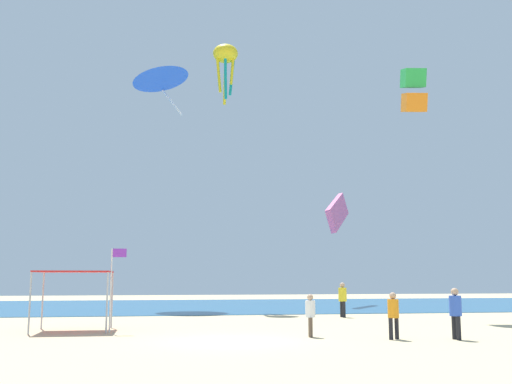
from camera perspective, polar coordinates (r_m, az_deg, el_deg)
name	(u,v)px	position (r m, az deg, el deg)	size (l,w,h in m)	color
ground	(231,343)	(20.91, -2.43, -14.43)	(110.00, 110.00, 0.10)	#D1BA8C
ocean_strip	(190,306)	(46.84, -6.39, -10.91)	(110.00, 24.13, 0.03)	#28608C
canopy_tent	(75,274)	(25.90, -17.19, -7.63)	(3.00, 2.67, 2.46)	#B2B2B7
person_near_tent	(455,309)	(22.51, 18.79, -10.72)	(0.43, 0.49, 1.81)	black
person_leftmost	(310,312)	(22.43, 5.29, -11.50)	(0.37, 0.42, 1.57)	brown
person_central	(393,312)	(22.00, 13.18, -11.24)	(0.42, 0.39, 1.66)	black
person_rightmost	(343,297)	(33.57, 8.40, -10.03)	(0.45, 0.51, 1.91)	black
banner_flag	(113,281)	(24.73, -13.72, -8.40)	(0.61, 0.06, 3.36)	silver
kite_octopus_yellow	(225,57)	(44.94, -2.98, 12.99)	(2.59, 2.59, 4.39)	yellow
kite_delta_blue	(160,75)	(47.02, -9.33, 11.13)	(5.91, 5.89, 3.75)	blue
kite_parafoil_pink	(337,213)	(47.83, 7.91, -2.00)	(3.63, 5.62, 3.86)	pink
kite_box_green	(414,90)	(35.25, 15.05, 9.50)	(1.37, 1.57, 2.77)	green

